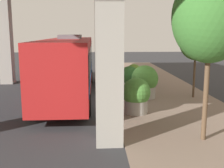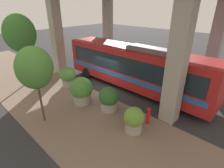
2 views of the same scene
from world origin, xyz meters
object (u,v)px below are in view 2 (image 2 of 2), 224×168
object	(u,v)px
planter_front	(134,120)
planter_extra	(82,91)
street_tree_near	(20,34)
fire_hydrant	(148,116)
planter_back	(109,99)
bus	(133,66)
street_tree_far	(35,68)
planter_middle	(68,77)

from	to	relation	value
planter_front	planter_extra	size ratio (longest dim) A/B	0.78
planter_front	street_tree_near	bearing A→B (deg)	94.95
fire_hydrant	planter_front	distance (m)	1.15
planter_back	planter_extra	xyz separation A→B (m)	(-0.64, 2.02, 0.15)
bus	fire_hydrant	bearing A→B (deg)	-132.12
planter_front	street_tree_near	xyz separation A→B (m)	(-0.96, 11.09, 3.51)
street_tree_far	street_tree_near	bearing A→B (deg)	73.45
bus	planter_front	size ratio (longest dim) A/B	8.63
planter_extra	street_tree_near	size ratio (longest dim) A/B	0.33
planter_extra	bus	bearing A→B (deg)	-14.35
fire_hydrant	planter_extra	size ratio (longest dim) A/B	0.57
fire_hydrant	planter_extra	bearing A→B (deg)	103.09
fire_hydrant	planter_middle	world-z (taller)	planter_middle
planter_back	street_tree_far	bearing A→B (deg)	150.27
fire_hydrant	planter_back	bearing A→B (deg)	99.69
fire_hydrant	planter_middle	size ratio (longest dim) A/B	0.65
street_tree_near	street_tree_far	xyz separation A→B (m)	(-1.95, -6.55, -0.91)
bus	planter_back	size ratio (longest dim) A/B	7.86
planter_front	planter_back	xyz separation A→B (m)	(0.64, 2.51, 0.05)
planter_middle	street_tree_near	distance (m)	5.22
fire_hydrant	street_tree_near	bearing A→B (deg)	100.37
planter_middle	planter_extra	xyz separation A→B (m)	(-0.95, -3.09, 0.11)
planter_extra	planter_front	bearing A→B (deg)	-90.03
planter_middle	planter_back	world-z (taller)	planter_middle
fire_hydrant	street_tree_far	bearing A→B (deg)	130.16
bus	street_tree_near	world-z (taller)	street_tree_near
planter_extra	street_tree_far	size ratio (longest dim) A/B	0.42
fire_hydrant	street_tree_near	xyz separation A→B (m)	(-2.07, 11.31, 3.71)
planter_front	street_tree_far	xyz separation A→B (m)	(-2.91, 4.54, 2.60)
planter_extra	street_tree_near	bearing A→B (deg)	98.37
bus	planter_front	xyz separation A→B (m)	(-4.39, -3.41, -1.21)
planter_back	planter_middle	bearing A→B (deg)	86.51
planter_front	planter_back	size ratio (longest dim) A/B	0.91
bus	fire_hydrant	xyz separation A→B (m)	(-3.28, -3.63, -1.41)
bus	planter_extra	distance (m)	4.64
street_tree_near	street_tree_far	world-z (taller)	street_tree_near
planter_front	street_tree_near	world-z (taller)	street_tree_near
planter_front	planter_back	world-z (taller)	planter_back
planter_back	street_tree_near	size ratio (longest dim) A/B	0.28
street_tree_near	planter_front	bearing A→B (deg)	-85.05
bus	street_tree_far	world-z (taller)	street_tree_far
planter_front	street_tree_far	bearing A→B (deg)	122.64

